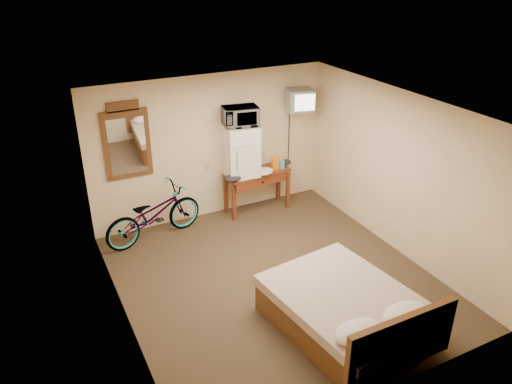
# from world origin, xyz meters

# --- Properties ---
(room) EXTENTS (4.60, 4.64, 2.50)m
(room) POSITION_xyz_m (-0.00, 0.00, 1.25)
(room) COLOR #3E301F
(room) RESTS_ON ground
(desk) EXTENTS (1.21, 0.55, 0.75)m
(desk) POSITION_xyz_m (0.75, 2.01, 0.61)
(desk) COLOR brown
(desk) RESTS_ON floor
(mini_fridge) EXTENTS (0.59, 0.57, 0.89)m
(mini_fridge) POSITION_xyz_m (0.45, 2.06, 1.20)
(mini_fridge) COLOR white
(mini_fridge) RESTS_ON desk
(microwave) EXTENTS (0.64, 0.49, 0.32)m
(microwave) POSITION_xyz_m (0.45, 2.06, 1.80)
(microwave) COLOR white
(microwave) RESTS_ON mini_fridge
(snack_bag) EXTENTS (0.14, 0.10, 0.26)m
(snack_bag) POSITION_xyz_m (1.10, 2.00, 0.88)
(snack_bag) COLOR orange
(snack_bag) RESTS_ON desk
(blue_cup) EXTENTS (0.08, 0.08, 0.14)m
(blue_cup) POSITION_xyz_m (1.22, 1.97, 0.82)
(blue_cup) COLOR #3FABD7
(blue_cup) RESTS_ON desk
(cloth_cream) EXTENTS (0.37, 0.29, 0.11)m
(cloth_cream) POSITION_xyz_m (0.79, 1.88, 0.81)
(cloth_cream) COLOR white
(cloth_cream) RESTS_ON desk
(cloth_dark_a) EXTENTS (0.30, 0.22, 0.11)m
(cloth_dark_a) POSITION_xyz_m (0.20, 1.86, 0.81)
(cloth_dark_a) COLOR black
(cloth_dark_a) RESTS_ON desk
(cloth_dark_b) EXTENTS (0.22, 0.18, 0.10)m
(cloth_dark_b) POSITION_xyz_m (1.35, 2.08, 0.80)
(cloth_dark_b) COLOR black
(cloth_dark_b) RESTS_ON desk
(crt_television) EXTENTS (0.50, 0.60, 0.38)m
(crt_television) POSITION_xyz_m (1.56, 2.02, 1.95)
(crt_television) COLOR black
(crt_television) RESTS_ON room
(wall_mirror) EXTENTS (0.73, 0.04, 1.25)m
(wall_mirror) POSITION_xyz_m (-1.41, 2.27, 1.59)
(wall_mirror) COLOR brown
(wall_mirror) RESTS_ON room
(bicycle) EXTENTS (1.77, 0.93, 0.88)m
(bicycle) POSITION_xyz_m (-1.20, 1.89, 0.44)
(bicycle) COLOR black
(bicycle) RESTS_ON floor
(bed) EXTENTS (1.66, 2.08, 0.90)m
(bed) POSITION_xyz_m (0.26, -1.38, 0.30)
(bed) COLOR brown
(bed) RESTS_ON floor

